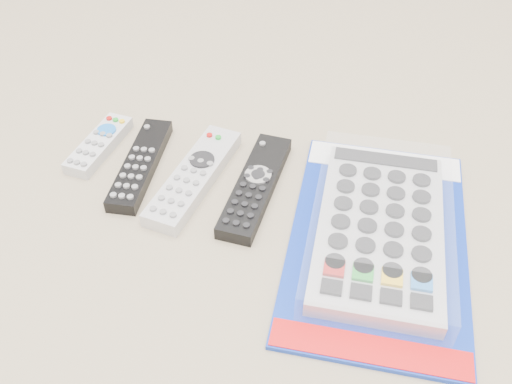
% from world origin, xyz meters
% --- Properties ---
extents(remote_small_grey, '(0.06, 0.14, 0.02)m').
position_xyz_m(remote_small_grey, '(-0.22, 0.07, 0.01)').
color(remote_small_grey, '#B4B4B6').
rests_on(remote_small_grey, ground).
extents(remote_slim_black, '(0.05, 0.19, 0.02)m').
position_xyz_m(remote_slim_black, '(-0.14, 0.05, 0.01)').
color(remote_slim_black, black).
rests_on(remote_slim_black, ground).
extents(remote_silver_dvd, '(0.09, 0.21, 0.02)m').
position_xyz_m(remote_silver_dvd, '(-0.06, 0.04, 0.01)').
color(remote_silver_dvd, '#BCBCC0').
rests_on(remote_silver_dvd, ground).
extents(remote_large_black, '(0.06, 0.21, 0.02)m').
position_xyz_m(remote_large_black, '(0.03, 0.04, 0.01)').
color(remote_large_black, black).
rests_on(remote_large_black, ground).
extents(jumbo_remote_packaged, '(0.23, 0.37, 0.05)m').
position_xyz_m(jumbo_remote_packaged, '(0.20, -0.01, 0.02)').
color(jumbo_remote_packaged, '#0E2DA0').
rests_on(jumbo_remote_packaged, ground).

